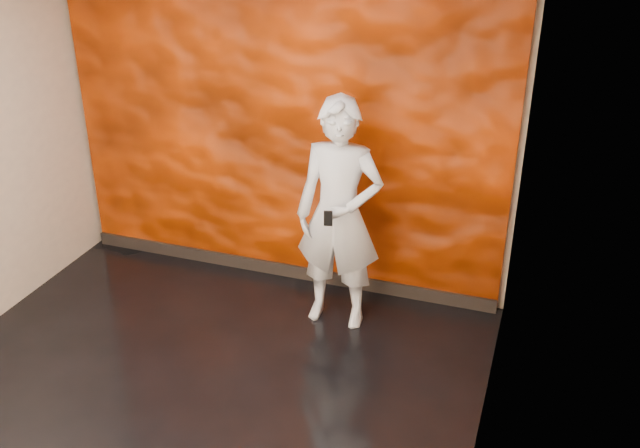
# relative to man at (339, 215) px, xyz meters

# --- Properties ---
(room) EXTENTS (4.02, 4.02, 2.81)m
(room) POSITION_rel_man_xyz_m (-0.70, -1.42, 0.45)
(room) COLOR black
(room) RESTS_ON ground
(feature_wall) EXTENTS (3.90, 0.06, 2.75)m
(feature_wall) POSITION_rel_man_xyz_m (-0.70, 0.54, 0.43)
(feature_wall) COLOR #C73600
(feature_wall) RESTS_ON ground
(baseboard) EXTENTS (3.90, 0.04, 0.12)m
(baseboard) POSITION_rel_man_xyz_m (-0.70, 0.50, -0.89)
(baseboard) COLOR black
(baseboard) RESTS_ON ground
(man) EXTENTS (0.71, 0.48, 1.90)m
(man) POSITION_rel_man_xyz_m (0.00, 0.00, 0.00)
(man) COLOR #989EA7
(man) RESTS_ON ground
(phone) EXTENTS (0.07, 0.03, 0.12)m
(phone) POSITION_rel_man_xyz_m (0.01, -0.29, 0.11)
(phone) COLOR black
(phone) RESTS_ON man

